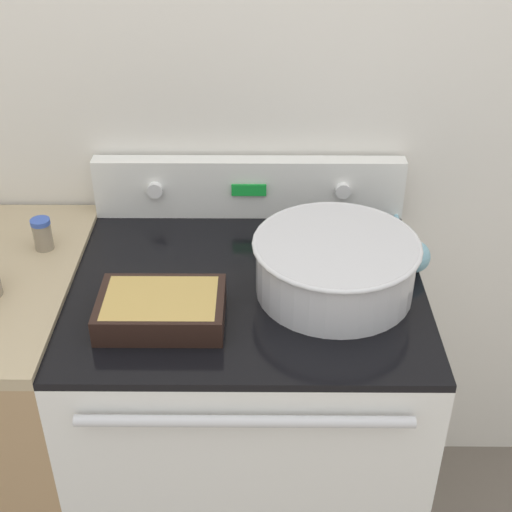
% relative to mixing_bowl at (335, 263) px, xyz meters
% --- Properties ---
extents(kitchen_wall, '(8.00, 0.05, 2.50)m').
position_rel_mixing_bowl_xyz_m(kitchen_wall, '(-0.20, 0.41, 0.24)').
color(kitchen_wall, silver).
rests_on(kitchen_wall, ground_plane).
extents(stove_range, '(0.81, 0.72, 0.94)m').
position_rel_mixing_bowl_xyz_m(stove_range, '(-0.20, 0.03, -0.54)').
color(stove_range, white).
rests_on(stove_range, ground_plane).
extents(control_panel, '(0.81, 0.07, 0.16)m').
position_rel_mixing_bowl_xyz_m(control_panel, '(-0.20, 0.35, 0.01)').
color(control_panel, white).
rests_on(control_panel, stove_range).
extents(mixing_bowl, '(0.37, 0.37, 0.13)m').
position_rel_mixing_bowl_xyz_m(mixing_bowl, '(0.00, 0.00, 0.00)').
color(mixing_bowl, silver).
rests_on(mixing_bowl, stove_range).
extents(casserole_dish, '(0.27, 0.18, 0.06)m').
position_rel_mixing_bowl_xyz_m(casserole_dish, '(-0.38, -0.11, -0.04)').
color(casserole_dish, black).
rests_on(casserole_dish, stove_range).
extents(ladle, '(0.08, 0.33, 0.08)m').
position_rel_mixing_bowl_xyz_m(ladle, '(0.19, 0.10, -0.04)').
color(ladle, '#7AB2C6').
rests_on(ladle, stove_range).
extents(spice_jar_blue_cap, '(0.05, 0.05, 0.08)m').
position_rel_mixing_bowl_xyz_m(spice_jar_blue_cap, '(-0.70, 0.16, -0.02)').
color(spice_jar_blue_cap, gray).
rests_on(spice_jar_blue_cap, side_counter).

